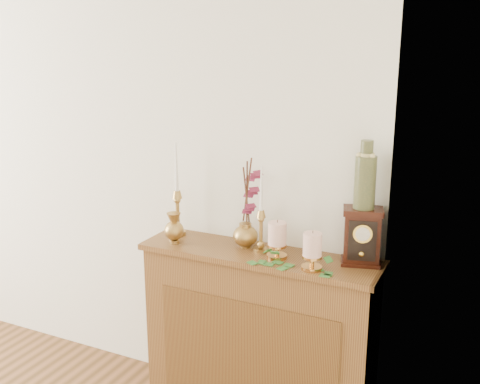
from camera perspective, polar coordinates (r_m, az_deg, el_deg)
The scene contains 10 objects.
console_shelf at distance 3.05m, azimuth 1.81°, elevation -14.81°, with size 1.24×0.34×0.93m.
candlestick_left at distance 3.06m, azimuth -6.38°, elevation -1.37°, with size 0.09×0.09×0.51m.
candlestick_center at distance 2.81m, azimuth 2.15°, elevation -3.28°, with size 0.07×0.07×0.44m.
bud_vase at distance 2.96m, azimuth -6.71°, elevation -3.69°, with size 0.10×0.10×0.17m.
ginger_jar at distance 2.87m, azimuth 1.08°, elevation -1.40°, with size 0.20×0.21×0.48m.
pillar_candle_left at distance 2.74m, azimuth 3.80°, elevation -4.71°, with size 0.10×0.10×0.20m.
pillar_candle_right at distance 2.62m, azimuth 7.35°, elevation -5.80°, with size 0.10×0.10×0.19m.
ivy_garland at distance 2.70m, azimuth 5.08°, elevation -7.06°, with size 0.43×0.19×0.08m.
mantel_clock at distance 2.71m, azimuth 12.27°, elevation -4.48°, with size 0.21×0.17×0.28m.
ceramic_vase at distance 2.64m, azimuth 12.61°, elevation 1.36°, with size 0.10×0.10×0.32m.
Camera 1 is at (2.46, -0.34, 1.94)m, focal length 42.00 mm.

